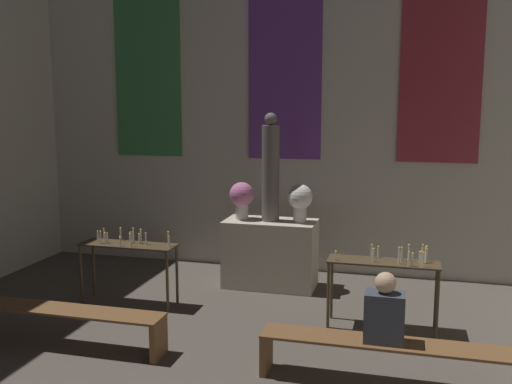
{
  "coord_description": "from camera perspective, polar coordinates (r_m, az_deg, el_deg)",
  "views": [
    {
      "loc": [
        1.8,
        1.6,
        2.57
      ],
      "look_at": [
        0.0,
        8.45,
        1.48
      ],
      "focal_mm": 40.0,
      "sensor_mm": 36.0,
      "label": 1
    }
  ],
  "objects": [
    {
      "name": "pew_back_right",
      "position": [
        5.56,
        13.18,
        -15.34
      ],
      "size": [
        2.38,
        0.36,
        0.42
      ],
      "color": "brown",
      "rests_on": "ground_plane"
    },
    {
      "name": "flower_vase_left",
      "position": [
        8.07,
        -1.43,
        -0.5
      ],
      "size": [
        0.35,
        0.35,
        0.53
      ],
      "color": "beige",
      "rests_on": "altar"
    },
    {
      "name": "candle_rack_right",
      "position": [
        6.75,
        12.74,
        -7.7
      ],
      "size": [
        1.26,
        0.37,
        1.0
      ],
      "color": "#473823",
      "rests_on": "ground_plane"
    },
    {
      "name": "pew_back_left",
      "position": [
        6.58,
        -19.18,
        -11.72
      ],
      "size": [
        2.38,
        0.36,
        0.42
      ],
      "color": "brown",
      "rests_on": "ground_plane"
    },
    {
      "name": "candle_rack_left",
      "position": [
        7.55,
        -12.66,
        -5.92
      ],
      "size": [
        1.26,
        0.37,
        1.0
      ],
      "color": "#473823",
      "rests_on": "ground_plane"
    },
    {
      "name": "altar",
      "position": [
        8.13,
        1.44,
        -6.16
      ],
      "size": [
        1.29,
        0.64,
        0.95
      ],
      "color": "#BCB29E",
      "rests_on": "ground_plane"
    },
    {
      "name": "statue",
      "position": [
        7.91,
        1.47,
        2.18
      ],
      "size": [
        0.25,
        0.25,
        1.5
      ],
      "color": "#5B5651",
      "rests_on": "altar"
    },
    {
      "name": "flower_vase_right",
      "position": [
        7.88,
        4.42,
        -0.75
      ],
      "size": [
        0.35,
        0.35,
        0.53
      ],
      "color": "beige",
      "rests_on": "altar"
    },
    {
      "name": "wall_back",
      "position": [
        8.81,
        2.98,
        9.94
      ],
      "size": [
        8.23,
        0.16,
        5.45
      ],
      "color": "#B2AD9E",
      "rests_on": "ground_plane"
    },
    {
      "name": "person_seated",
      "position": [
        5.42,
        12.73,
        -11.62
      ],
      "size": [
        0.36,
        0.24,
        0.65
      ],
      "color": "#383D47",
      "rests_on": "pew_back_right"
    }
  ]
}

